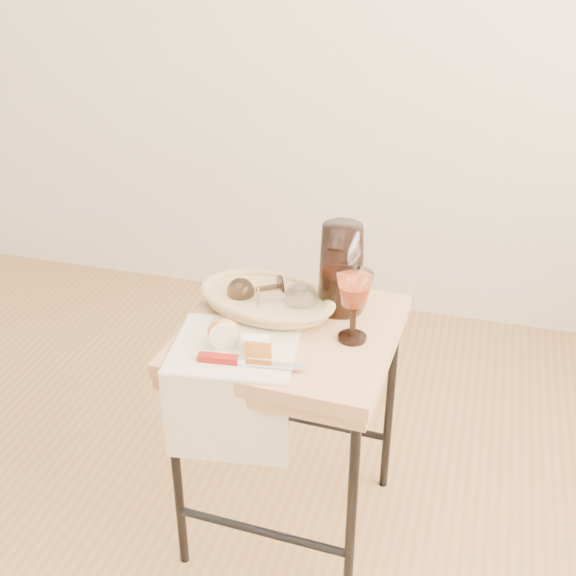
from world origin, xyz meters
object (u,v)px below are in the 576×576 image
(bread_basket, at_px, (267,301))
(goblet_lying_b, at_px, (283,298))
(goblet_lying_a, at_px, (258,289))
(pitcher, at_px, (341,268))
(side_table, at_px, (290,431))
(wine_goblet, at_px, (354,307))
(tea_towel, at_px, (235,346))
(apple_half, at_px, (224,332))
(table_knife, at_px, (246,361))

(bread_basket, bearing_deg, goblet_lying_b, -10.43)
(goblet_lying_a, height_order, pitcher, pitcher)
(side_table, height_order, wine_goblet, wine_goblet)
(goblet_lying_b, xyz_separation_m, pitcher, (0.13, 0.08, 0.06))
(side_table, xyz_separation_m, wine_goblet, (0.16, -0.01, 0.41))
(tea_towel, bearing_deg, goblet_lying_b, 60.70)
(goblet_lying_a, xyz_separation_m, wine_goblet, (0.26, -0.09, 0.04))
(pitcher, height_order, apple_half, pitcher)
(bread_basket, xyz_separation_m, apple_half, (-0.05, -0.19, 0.02))
(side_table, relative_size, pitcher, 2.40)
(side_table, distance_m, tea_towel, 0.36)
(goblet_lying_a, bearing_deg, tea_towel, 59.28)
(tea_towel, relative_size, pitcher, 1.07)
(goblet_lying_a, xyz_separation_m, apple_half, (-0.02, -0.21, -0.01))
(goblet_lying_b, bearing_deg, side_table, -72.05)
(goblet_lying_b, distance_m, apple_half, 0.20)
(tea_towel, bearing_deg, table_knife, -60.21)
(wine_goblet, bearing_deg, pitcher, 113.69)
(goblet_lying_a, bearing_deg, goblet_lying_b, 123.24)
(tea_towel, height_order, goblet_lying_b, goblet_lying_b)
(bread_basket, relative_size, wine_goblet, 1.81)
(tea_towel, xyz_separation_m, goblet_lying_b, (0.07, 0.17, 0.05))
(goblet_lying_a, distance_m, table_knife, 0.28)
(goblet_lying_b, bearing_deg, table_knife, -109.55)
(side_table, height_order, goblet_lying_b, goblet_lying_b)
(apple_half, bearing_deg, pitcher, 26.39)
(side_table, bearing_deg, wine_goblet, -3.70)
(bread_basket, bearing_deg, wine_goblet, -7.14)
(apple_half, bearing_deg, goblet_lying_b, 40.02)
(apple_half, bearing_deg, side_table, 22.60)
(pitcher, bearing_deg, tea_towel, -133.45)
(goblet_lying_b, height_order, pitcher, pitcher)
(apple_half, bearing_deg, table_knife, -61.29)
(tea_towel, height_order, pitcher, pitcher)
(goblet_lying_b, distance_m, wine_goblet, 0.20)
(bread_basket, bearing_deg, side_table, -29.26)
(side_table, bearing_deg, goblet_lying_b, 123.45)
(goblet_lying_a, distance_m, goblet_lying_b, 0.08)
(pitcher, bearing_deg, apple_half, -136.59)
(goblet_lying_a, relative_size, pitcher, 0.43)
(goblet_lying_b, height_order, wine_goblet, wine_goblet)
(side_table, bearing_deg, table_knife, -104.96)
(pitcher, xyz_separation_m, table_knife, (-0.15, -0.31, -0.10))
(pitcher, bearing_deg, goblet_lying_b, -154.62)
(wine_goblet, xyz_separation_m, table_knife, (-0.20, -0.18, -0.07))
(goblet_lying_b, relative_size, apple_half, 1.72)
(pitcher, height_order, table_knife, pitcher)
(pitcher, xyz_separation_m, wine_goblet, (0.06, -0.14, -0.03))
(goblet_lying_a, height_order, goblet_lying_b, goblet_lying_b)
(bread_basket, distance_m, apple_half, 0.20)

